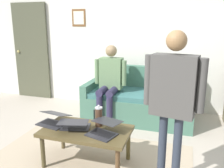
{
  "coord_description": "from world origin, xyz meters",
  "views": [
    {
      "loc": [
        -0.94,
        2.38,
        1.63
      ],
      "look_at": [
        0.05,
        -0.74,
        0.8
      ],
      "focal_mm": 38.56,
      "sensor_mm": 36.0,
      "label": 1
    }
  ],
  "objects_px": {
    "laptop_center": "(104,130)",
    "laptop_right": "(53,120)",
    "french_press": "(99,116)",
    "person_seated": "(110,79)",
    "laptop_left": "(75,125)",
    "coffee_table": "(86,133)",
    "interior_door": "(31,52)",
    "couch": "(139,101)",
    "person_standing": "(173,93)"
  },
  "relations": [
    {
      "from": "laptop_right",
      "to": "person_seated",
      "type": "distance_m",
      "value": 1.38
    },
    {
      "from": "laptop_center",
      "to": "couch",
      "type": "bearing_deg",
      "value": -92.65
    },
    {
      "from": "laptop_right",
      "to": "couch",
      "type": "bearing_deg",
      "value": -115.86
    },
    {
      "from": "laptop_center",
      "to": "french_press",
      "type": "relative_size",
      "value": 1.58
    },
    {
      "from": "coffee_table",
      "to": "laptop_right",
      "type": "distance_m",
      "value": 0.46
    },
    {
      "from": "interior_door",
      "to": "couch",
      "type": "bearing_deg",
      "value": 167.55
    },
    {
      "from": "laptop_right",
      "to": "person_seated",
      "type": "height_order",
      "value": "person_seated"
    },
    {
      "from": "couch",
      "to": "french_press",
      "type": "xyz_separation_m",
      "value": [
        0.2,
        1.44,
        0.25
      ]
    },
    {
      "from": "interior_door",
      "to": "french_press",
      "type": "height_order",
      "value": "interior_door"
    },
    {
      "from": "coffee_table",
      "to": "laptop_right",
      "type": "bearing_deg",
      "value": -3.81
    },
    {
      "from": "laptop_center",
      "to": "french_press",
      "type": "xyz_separation_m",
      "value": [
        0.13,
        -0.19,
        0.07
      ]
    },
    {
      "from": "interior_door",
      "to": "person_standing",
      "type": "bearing_deg",
      "value": 143.91
    },
    {
      "from": "laptop_right",
      "to": "french_press",
      "type": "xyz_separation_m",
      "value": [
        -0.55,
        -0.11,
        0.07
      ]
    },
    {
      "from": "laptop_center",
      "to": "person_standing",
      "type": "bearing_deg",
      "value": 169.73
    },
    {
      "from": "laptop_center",
      "to": "coffee_table",
      "type": "bearing_deg",
      "value": -11.17
    },
    {
      "from": "coffee_table",
      "to": "french_press",
      "type": "relative_size",
      "value": 3.86
    },
    {
      "from": "interior_door",
      "to": "laptop_right",
      "type": "xyz_separation_m",
      "value": [
        -1.77,
        2.11,
        -0.54
      ]
    },
    {
      "from": "couch",
      "to": "person_seated",
      "type": "bearing_deg",
      "value": 26.11
    },
    {
      "from": "french_press",
      "to": "coffee_table",
      "type": "bearing_deg",
      "value": 53.82
    },
    {
      "from": "person_standing",
      "to": "person_seated",
      "type": "height_order",
      "value": "person_standing"
    },
    {
      "from": "couch",
      "to": "laptop_left",
      "type": "distance_m",
      "value": 1.67
    },
    {
      "from": "person_standing",
      "to": "french_press",
      "type": "bearing_deg",
      "value": -20.46
    },
    {
      "from": "couch",
      "to": "coffee_table",
      "type": "relative_size",
      "value": 1.79
    },
    {
      "from": "laptop_right",
      "to": "person_standing",
      "type": "height_order",
      "value": "person_standing"
    },
    {
      "from": "person_seated",
      "to": "laptop_left",
      "type": "bearing_deg",
      "value": 91.01
    },
    {
      "from": "laptop_left",
      "to": "french_press",
      "type": "relative_size",
      "value": 1.53
    },
    {
      "from": "interior_door",
      "to": "coffee_table",
      "type": "bearing_deg",
      "value": 136.07
    },
    {
      "from": "interior_door",
      "to": "french_press",
      "type": "distance_m",
      "value": 3.09
    },
    {
      "from": "couch",
      "to": "laptop_right",
      "type": "bearing_deg",
      "value": 64.14
    },
    {
      "from": "interior_door",
      "to": "laptop_center",
      "type": "height_order",
      "value": "interior_door"
    },
    {
      "from": "interior_door",
      "to": "coffee_table",
      "type": "distance_m",
      "value": 3.14
    },
    {
      "from": "french_press",
      "to": "person_standing",
      "type": "height_order",
      "value": "person_standing"
    },
    {
      "from": "person_seated",
      "to": "couch",
      "type": "bearing_deg",
      "value": -153.89
    },
    {
      "from": "french_press",
      "to": "person_seated",
      "type": "distance_m",
      "value": 1.25
    },
    {
      "from": "coffee_table",
      "to": "person_seated",
      "type": "bearing_deg",
      "value": -83.41
    },
    {
      "from": "laptop_left",
      "to": "laptop_center",
      "type": "xyz_separation_m",
      "value": [
        -0.36,
        0.02,
        0.0
      ]
    },
    {
      "from": "laptop_right",
      "to": "person_seated",
      "type": "relative_size",
      "value": 0.3
    },
    {
      "from": "couch",
      "to": "laptop_right",
      "type": "xyz_separation_m",
      "value": [
        0.75,
        1.55,
        0.18
      ]
    },
    {
      "from": "couch",
      "to": "person_standing",
      "type": "distance_m",
      "value": 2.0
    },
    {
      "from": "coffee_table",
      "to": "person_seated",
      "type": "relative_size",
      "value": 0.79
    },
    {
      "from": "laptop_left",
      "to": "person_seated",
      "type": "xyz_separation_m",
      "value": [
        0.02,
        -1.38,
        0.24
      ]
    },
    {
      "from": "laptop_center",
      "to": "laptop_right",
      "type": "distance_m",
      "value": 0.68
    },
    {
      "from": "french_press",
      "to": "person_standing",
      "type": "bearing_deg",
      "value": 159.54
    },
    {
      "from": "laptop_center",
      "to": "laptop_right",
      "type": "relative_size",
      "value": 1.07
    },
    {
      "from": "laptop_center",
      "to": "french_press",
      "type": "distance_m",
      "value": 0.24
    },
    {
      "from": "laptop_left",
      "to": "couch",
      "type": "bearing_deg",
      "value": -105.22
    },
    {
      "from": "laptop_left",
      "to": "coffee_table",
      "type": "bearing_deg",
      "value": -168.7
    },
    {
      "from": "interior_door",
      "to": "couch",
      "type": "xyz_separation_m",
      "value": [
        -2.52,
        0.56,
        -0.72
      ]
    },
    {
      "from": "laptop_center",
      "to": "french_press",
      "type": "bearing_deg",
      "value": -55.83
    },
    {
      "from": "interior_door",
      "to": "french_press",
      "type": "relative_size",
      "value": 7.78
    }
  ]
}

